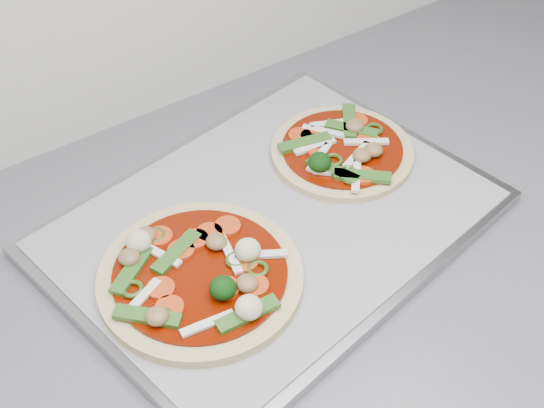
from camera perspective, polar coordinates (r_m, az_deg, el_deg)
countertop at (r=0.68m, az=-13.76°, el=-14.18°), size 3.60×0.60×0.04m
baking_tray at (r=0.75m, az=-0.05°, el=-1.49°), size 0.47×0.38×0.01m
parchment at (r=0.74m, az=-0.05°, el=-1.07°), size 0.44×0.35×0.00m
pizza_left at (r=0.68m, az=-5.48°, el=-5.38°), size 0.20×0.20×0.03m
pizza_right at (r=0.81m, az=5.29°, el=4.02°), size 0.21×0.21×0.03m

